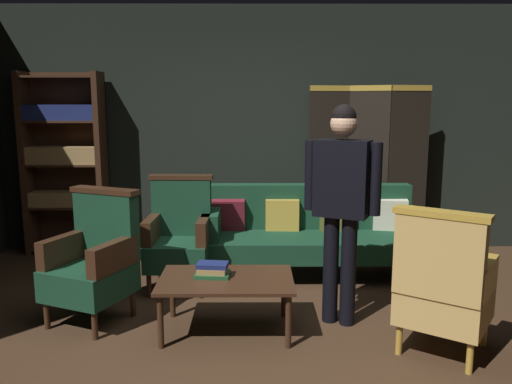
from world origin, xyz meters
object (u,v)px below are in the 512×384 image
folding_screen (367,169)px  armchair_wing_right (179,236)px  standing_figure (342,195)px  book_navy_cloth (212,265)px  velvet_couch (310,229)px  bookshelf (65,161)px  armchair_gilt_accent (443,286)px  book_green_cloth (213,274)px  armchair_wing_left (94,260)px  book_tan_leather (212,270)px  coffee_table (226,284)px

folding_screen → armchair_wing_right: 2.29m
standing_figure → book_navy_cloth: standing_figure is taller
velvet_couch → armchair_wing_right: bearing=-162.8°
standing_figure → bookshelf: bearing=145.2°
armchair_gilt_accent → book_green_cloth: (-1.59, 0.41, -0.06)m
velvet_couch → book_green_cloth: (-0.88, -1.32, -0.02)m
standing_figure → armchair_gilt_accent: bearing=-40.2°
armchair_gilt_accent → book_navy_cloth: size_ratio=4.54×
armchair_wing_right → book_green_cloth: 1.01m
armchair_wing_left → book_tan_leather: armchair_wing_left is taller
coffee_table → velvet_couch: bearing=60.4°
armchair_gilt_accent → book_navy_cloth: bearing=165.7°
book_green_cloth → book_navy_cloth: 0.07m
bookshelf → standing_figure: bookshelf is taller
folding_screen → standing_figure: 1.96m
velvet_couch → armchair_gilt_accent: (0.71, -1.73, 0.03)m
bookshelf → armchair_gilt_accent: (3.41, -2.47, -0.58)m
book_tan_leather → book_navy_cloth: size_ratio=0.93×
coffee_table → standing_figure: size_ratio=0.59×
armchair_gilt_accent → armchair_wing_left: (-2.54, 0.59, 0.00)m
armchair_gilt_accent → armchair_wing_left: 2.61m
book_green_cloth → armchair_gilt_accent: bearing=-14.3°
armchair_gilt_accent → standing_figure: standing_figure is taller
velvet_couch → armchair_gilt_accent: 1.87m
armchair_gilt_accent → book_navy_cloth: 1.64m
coffee_table → book_green_cloth: (-0.10, 0.04, 0.06)m
bookshelf → book_navy_cloth: bookshelf is taller
coffee_table → bookshelf: bearing=132.4°
armchair_gilt_accent → book_green_cloth: size_ratio=4.03×
folding_screen → book_green_cloth: folding_screen is taller
standing_figure → book_tan_leather: standing_figure is taller
velvet_couch → book_tan_leather: (-0.88, -1.32, 0.01)m
coffee_table → armchair_gilt_accent: (1.49, -0.36, 0.12)m
book_green_cloth → armchair_wing_right: bearing=112.3°
folding_screen → standing_figure: size_ratio=1.12×
coffee_table → armchair_gilt_accent: size_ratio=0.96×
armchair_gilt_accent → armchair_wing_right: 2.38m
bookshelf → armchair_wing_left: bookshelf is taller
book_green_cloth → book_tan_leather: (0.00, 0.00, 0.04)m
bookshelf → standing_figure: size_ratio=1.20×
armchair_gilt_accent → armchair_wing_right: bearing=145.9°
book_green_cloth → book_navy_cloth: (0.00, 0.00, 0.07)m
book_tan_leather → armchair_wing_right: bearing=112.3°
bookshelf → armchair_wing_right: 1.92m
bookshelf → book_green_cloth: (1.82, -2.06, -0.63)m
armchair_wing_right → standing_figure: (1.36, -0.82, 0.54)m
armchair_wing_left → bookshelf: bearing=115.0°
coffee_table → book_tan_leather: 0.15m
coffee_table → armchair_wing_right: 1.09m
velvet_couch → coffee_table: (-0.78, -1.36, -0.08)m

